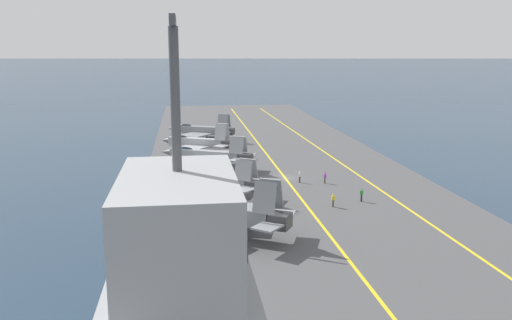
{
  "coord_description": "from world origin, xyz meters",
  "views": [
    {
      "loc": [
        -82.94,
        15.56,
        20.93
      ],
      "look_at": [
        2.5,
        4.34,
        2.9
      ],
      "focal_mm": 38.0,
      "sensor_mm": 36.0,
      "label": 1
    }
  ],
  "objects_px": {
    "parked_jet_nearest": "(218,213)",
    "parked_jet_second": "(210,180)",
    "parked_jet_fifth": "(202,130)",
    "crew_green_vest": "(362,194)",
    "crew_white_vest": "(300,176)",
    "parked_jet_fourth": "(198,142)",
    "crew_purple_vest": "(325,177)",
    "parked_jet_third": "(207,155)",
    "crew_yellow_vest": "(333,200)"
  },
  "relations": [
    {
      "from": "crew_purple_vest",
      "to": "parked_jet_third",
      "type": "bearing_deg",
      "value": 56.1
    },
    {
      "from": "parked_jet_nearest",
      "to": "crew_white_vest",
      "type": "height_order",
      "value": "parked_jet_nearest"
    },
    {
      "from": "crew_white_vest",
      "to": "parked_jet_fourth",
      "type": "bearing_deg",
      "value": 30.76
    },
    {
      "from": "parked_jet_nearest",
      "to": "crew_green_vest",
      "type": "bearing_deg",
      "value": -61.43
    },
    {
      "from": "crew_green_vest",
      "to": "parked_jet_fifth",
      "type": "bearing_deg",
      "value": 20.77
    },
    {
      "from": "parked_jet_fifth",
      "to": "crew_green_vest",
      "type": "height_order",
      "value": "parked_jet_fifth"
    },
    {
      "from": "parked_jet_fifth",
      "to": "crew_white_vest",
      "type": "xyz_separation_m",
      "value": [
        -40.75,
        -13.65,
        -1.32
      ]
    },
    {
      "from": "parked_jet_nearest",
      "to": "parked_jet_second",
      "type": "bearing_deg",
      "value": 0.81
    },
    {
      "from": "parked_jet_second",
      "to": "crew_purple_vest",
      "type": "xyz_separation_m",
      "value": [
        5.68,
        -17.9,
        -1.48
      ]
    },
    {
      "from": "parked_jet_second",
      "to": "crew_purple_vest",
      "type": "height_order",
      "value": "parked_jet_second"
    },
    {
      "from": "crew_white_vest",
      "to": "crew_yellow_vest",
      "type": "xyz_separation_m",
      "value": [
        -13.35,
        -1.62,
        0.0
      ]
    },
    {
      "from": "parked_jet_second",
      "to": "parked_jet_fifth",
      "type": "bearing_deg",
      "value": -0.63
    },
    {
      "from": "parked_jet_fifth",
      "to": "crew_yellow_vest",
      "type": "height_order",
      "value": "parked_jet_fifth"
    },
    {
      "from": "parked_jet_second",
      "to": "parked_jet_fifth",
      "type": "distance_m",
      "value": 47.4
    },
    {
      "from": "crew_white_vest",
      "to": "crew_purple_vest",
      "type": "xyz_separation_m",
      "value": [
        -0.97,
        -3.73,
        -0.04
      ]
    },
    {
      "from": "parked_jet_fifth",
      "to": "crew_green_vest",
      "type": "relative_size",
      "value": 8.72
    },
    {
      "from": "parked_jet_third",
      "to": "crew_yellow_vest",
      "type": "xyz_separation_m",
      "value": [
        -24.11,
        -15.35,
        -1.55
      ]
    },
    {
      "from": "parked_jet_fourth",
      "to": "parked_jet_fifth",
      "type": "relative_size",
      "value": 0.96
    },
    {
      "from": "parked_jet_nearest",
      "to": "parked_jet_third",
      "type": "distance_m",
      "value": 33.05
    },
    {
      "from": "crew_purple_vest",
      "to": "parked_jet_nearest",
      "type": "bearing_deg",
      "value": 140.34
    },
    {
      "from": "parked_jet_fourth",
      "to": "parked_jet_fifth",
      "type": "xyz_separation_m",
      "value": [
        15.65,
        -1.28,
        0.02
      ]
    },
    {
      "from": "crew_white_vest",
      "to": "crew_yellow_vest",
      "type": "relative_size",
      "value": 1.0
    },
    {
      "from": "parked_jet_nearest",
      "to": "crew_yellow_vest",
      "type": "relative_size",
      "value": 9.42
    },
    {
      "from": "parked_jet_fourth",
      "to": "parked_jet_third",
      "type": "bearing_deg",
      "value": -175.18
    },
    {
      "from": "crew_yellow_vest",
      "to": "crew_purple_vest",
      "type": "bearing_deg",
      "value": -9.66
    },
    {
      "from": "crew_purple_vest",
      "to": "crew_yellow_vest",
      "type": "xyz_separation_m",
      "value": [
        -12.38,
        2.11,
        0.05
      ]
    },
    {
      "from": "parked_jet_third",
      "to": "parked_jet_fourth",
      "type": "height_order",
      "value": "parked_jet_fourth"
    },
    {
      "from": "parked_jet_third",
      "to": "crew_white_vest",
      "type": "distance_m",
      "value": 17.51
    },
    {
      "from": "crew_purple_vest",
      "to": "crew_green_vest",
      "type": "distance_m",
      "value": 10.67
    },
    {
      "from": "parked_jet_fourth",
      "to": "crew_purple_vest",
      "type": "height_order",
      "value": "parked_jet_fourth"
    },
    {
      "from": "parked_jet_nearest",
      "to": "parked_jet_third",
      "type": "xyz_separation_m",
      "value": [
        33.05,
        -0.22,
        -0.05
      ]
    },
    {
      "from": "crew_white_vest",
      "to": "parked_jet_second",
      "type": "bearing_deg",
      "value": 115.14
    },
    {
      "from": "parked_jet_nearest",
      "to": "crew_yellow_vest",
      "type": "distance_m",
      "value": 18.02
    },
    {
      "from": "parked_jet_second",
      "to": "crew_yellow_vest",
      "type": "height_order",
      "value": "parked_jet_second"
    },
    {
      "from": "parked_jet_second",
      "to": "parked_jet_third",
      "type": "height_order",
      "value": "parked_jet_third"
    },
    {
      "from": "crew_white_vest",
      "to": "crew_green_vest",
      "type": "bearing_deg",
      "value": -151.73
    },
    {
      "from": "parked_jet_third",
      "to": "parked_jet_fourth",
      "type": "xyz_separation_m",
      "value": [
        14.33,
        1.21,
        -0.25
      ]
    },
    {
      "from": "parked_jet_nearest",
      "to": "parked_jet_third",
      "type": "relative_size",
      "value": 1.02
    },
    {
      "from": "parked_jet_fourth",
      "to": "crew_green_vest",
      "type": "relative_size",
      "value": 8.4
    },
    {
      "from": "parked_jet_third",
      "to": "crew_purple_vest",
      "type": "xyz_separation_m",
      "value": [
        -11.73,
        -17.46,
        -1.59
      ]
    },
    {
      "from": "parked_jet_fifth",
      "to": "parked_jet_nearest",
      "type": "bearing_deg",
      "value": 179.73
    },
    {
      "from": "parked_jet_second",
      "to": "crew_green_vest",
      "type": "xyz_separation_m",
      "value": [
        -4.72,
        -20.28,
        -1.42
      ]
    },
    {
      "from": "parked_jet_nearest",
      "to": "crew_purple_vest",
      "type": "xyz_separation_m",
      "value": [
        21.32,
        -17.68,
        -1.65
      ]
    },
    {
      "from": "crew_purple_vest",
      "to": "crew_green_vest",
      "type": "xyz_separation_m",
      "value": [
        -10.4,
        -2.39,
        0.06
      ]
    },
    {
      "from": "parked_jet_second",
      "to": "crew_purple_vest",
      "type": "distance_m",
      "value": 18.84
    },
    {
      "from": "parked_jet_fourth",
      "to": "crew_green_vest",
      "type": "bearing_deg",
      "value": -150.0
    },
    {
      "from": "parked_jet_second",
      "to": "crew_white_vest",
      "type": "bearing_deg",
      "value": -64.86
    },
    {
      "from": "crew_white_vest",
      "to": "crew_purple_vest",
      "type": "height_order",
      "value": "crew_white_vest"
    },
    {
      "from": "parked_jet_fourth",
      "to": "parked_jet_second",
      "type": "bearing_deg",
      "value": -178.62
    },
    {
      "from": "parked_jet_fifth",
      "to": "parked_jet_fourth",
      "type": "bearing_deg",
      "value": 175.31
    }
  ]
}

